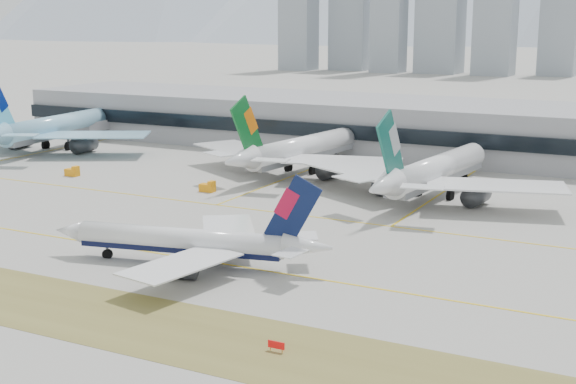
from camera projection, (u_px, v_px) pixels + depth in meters
The scene contains 10 objects.
ground at pixel (253, 258), 133.21m from camera, with size 3000.00×3000.00×0.00m, color #9D9A93.
taxiing_airliner at pixel (191, 242), 128.61m from camera, with size 47.40×40.65×16.05m.
widebody_korean at pixel (54, 128), 240.58m from camera, with size 68.16×67.08×24.43m.
widebody_eva at pixel (298, 151), 204.21m from camera, with size 61.45×60.57×22.07m.
widebody_cathay at pixel (433, 173), 175.60m from camera, with size 61.68×60.69×22.11m.
terminal at pixel (449, 129), 231.44m from camera, with size 280.00×43.10×15.00m.
hold_sign_right at pixel (276, 345), 95.63m from camera, with size 2.20×0.15×1.35m.
gse_a at pixel (73, 172), 201.88m from camera, with size 3.55×2.00×2.60m.
gse_b at pixel (208, 187), 183.64m from camera, with size 3.55×2.00×2.60m.
city_skyline at pixel (438, 2), 564.36m from camera, with size 342.00×49.80×140.00m.
Camera 1 is at (63.57, -111.02, 39.16)m, focal length 50.00 mm.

